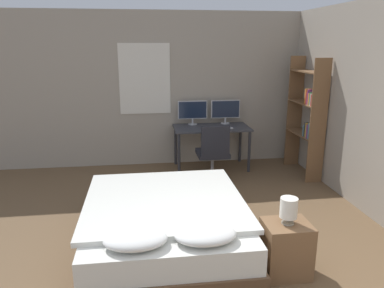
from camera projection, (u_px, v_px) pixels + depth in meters
name	position (u px, v px, depth m)	size (l,w,h in m)	color
wall_back	(183.00, 90.00, 6.68)	(12.00, 0.08, 2.70)	#9E9384
bed	(166.00, 225.00, 4.01)	(1.69, 2.02, 0.61)	brown
nightstand	(286.00, 249.00, 3.56)	(0.43, 0.37, 0.53)	brown
bedside_lamp	(289.00, 208.00, 3.45)	(0.16, 0.16, 0.25)	gray
desk	(211.00, 132.00, 6.53)	(1.31, 0.70, 0.75)	#38383D
monitor_left	(193.00, 111.00, 6.63)	(0.52, 0.16, 0.43)	#B7B7BC
monitor_right	(226.00, 110.00, 6.71)	(0.52, 0.16, 0.43)	#B7B7BC
keyboard	(214.00, 129.00, 6.27)	(0.41, 0.13, 0.02)	#B7B7BC
computer_mouse	(231.00, 128.00, 6.30)	(0.07, 0.05, 0.04)	#B7B7BC
office_chair	(213.00, 158.00, 5.90)	(0.52, 0.52, 0.95)	black
bookshelf	(309.00, 113.00, 6.07)	(0.27, 0.94, 1.95)	brown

